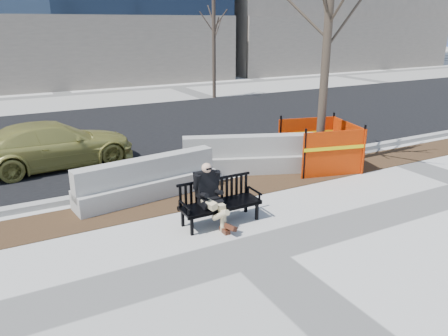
# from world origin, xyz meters

# --- Properties ---
(ground) EXTENTS (120.00, 120.00, 0.00)m
(ground) POSITION_xyz_m (0.00, 0.00, 0.00)
(ground) COLOR beige
(ground) RESTS_ON ground
(mulch_strip) EXTENTS (40.00, 1.20, 0.02)m
(mulch_strip) POSITION_xyz_m (0.00, 2.60, 0.00)
(mulch_strip) COLOR #47301C
(mulch_strip) RESTS_ON ground
(asphalt_street) EXTENTS (60.00, 10.40, 0.01)m
(asphalt_street) POSITION_xyz_m (0.00, 8.80, 0.00)
(asphalt_street) COLOR black
(asphalt_street) RESTS_ON ground
(curb) EXTENTS (60.00, 0.25, 0.12)m
(curb) POSITION_xyz_m (0.00, 3.55, 0.06)
(curb) COLOR #9E9B93
(curb) RESTS_ON ground
(bench) EXTENTS (1.57, 0.57, 0.83)m
(bench) POSITION_xyz_m (0.06, 1.19, 0.00)
(bench) COLOR black
(bench) RESTS_ON ground
(seated_man) EXTENTS (0.51, 0.85, 1.18)m
(seated_man) POSITION_xyz_m (-0.15, 1.23, 0.00)
(seated_man) COLOR black
(seated_man) RESTS_ON ground
(tree_fence) EXTENTS (3.01, 3.01, 6.24)m
(tree_fence) POSITION_xyz_m (3.89, 2.95, 0.00)
(tree_fence) COLOR #FA3D02
(tree_fence) RESTS_ON ground
(sedan) EXTENTS (4.21, 2.03, 1.18)m
(sedan) POSITION_xyz_m (-2.15, 6.24, 0.00)
(sedan) COLOR #9C9644
(sedan) RESTS_ON ground
(jersey_barrier_left) EXTENTS (3.19, 1.02, 0.90)m
(jersey_barrier_left) POSITION_xyz_m (-0.73, 3.04, 0.00)
(jersey_barrier_left) COLOR #A7A49C
(jersey_barrier_left) RESTS_ON ground
(jersey_barrier_right) EXTENTS (3.33, 1.83, 0.95)m
(jersey_barrier_right) POSITION_xyz_m (2.09, 3.46, 0.00)
(jersey_barrier_right) COLOR #A29F97
(jersey_barrier_right) RESTS_ON ground
(far_tree_right) EXTENTS (2.21, 2.21, 5.29)m
(far_tree_right) POSITION_xyz_m (6.54, 14.14, 0.00)
(far_tree_right) COLOR #43362B
(far_tree_right) RESTS_ON ground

